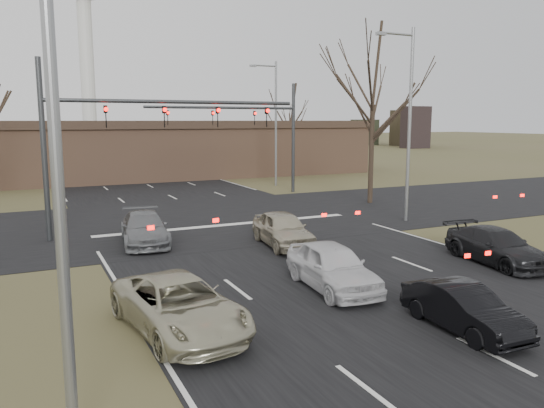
{
  "coord_description": "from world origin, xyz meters",
  "views": [
    {
      "loc": [
        -9.47,
        -12.1,
        5.33
      ],
      "look_at": [
        -0.41,
        6.91,
        2.0
      ],
      "focal_mm": 35.0,
      "sensor_mm": 36.0,
      "label": 1
    }
  ],
  "objects_px": {
    "streetlight_right_far": "(274,117)",
    "car_grey_ahead": "(144,228)",
    "car_silver_ahead": "(283,229)",
    "building": "(154,149)",
    "car_silver_suv": "(179,305)",
    "mast_arm_far": "(259,125)",
    "car_white_sedan": "(332,266)",
    "streetlight_right_near": "(407,115)",
    "car_charcoal_sedan": "(497,246)",
    "mast_arm_near": "(120,126)",
    "streetlight_left": "(66,102)",
    "car_black_hatch": "(463,308)"
  },
  "relations": [
    {
      "from": "car_silver_suv",
      "to": "streetlight_right_far",
      "type": "bearing_deg",
      "value": 52.14
    },
    {
      "from": "streetlight_left",
      "to": "streetlight_right_near",
      "type": "distance_m",
      "value": 22.52
    },
    {
      "from": "building",
      "to": "car_silver_ahead",
      "type": "xyz_separation_m",
      "value": [
        -1.5,
        -30.25,
        -1.93
      ]
    },
    {
      "from": "streetlight_right_far",
      "to": "car_grey_ahead",
      "type": "relative_size",
      "value": 2.13
    },
    {
      "from": "mast_arm_near",
      "to": "streetlight_left",
      "type": "height_order",
      "value": "streetlight_left"
    },
    {
      "from": "building",
      "to": "mast_arm_far",
      "type": "distance_m",
      "value": 15.75
    },
    {
      "from": "streetlight_right_near",
      "to": "car_charcoal_sedan",
      "type": "xyz_separation_m",
      "value": [
        -2.32,
        -8.22,
        -4.93
      ]
    },
    {
      "from": "mast_arm_far",
      "to": "car_silver_ahead",
      "type": "relative_size",
      "value": 2.58
    },
    {
      "from": "car_silver_suv",
      "to": "car_grey_ahead",
      "type": "bearing_deg",
      "value": 75.05
    },
    {
      "from": "mast_arm_far",
      "to": "streetlight_right_far",
      "type": "xyz_separation_m",
      "value": [
        3.14,
        4.0,
        0.57
      ]
    },
    {
      "from": "building",
      "to": "mast_arm_far",
      "type": "relative_size",
      "value": 3.81
    },
    {
      "from": "streetlight_right_near",
      "to": "car_silver_suv",
      "type": "relative_size",
      "value": 2.02
    },
    {
      "from": "building",
      "to": "mast_arm_far",
      "type": "xyz_separation_m",
      "value": [
        4.18,
        -15.0,
        2.35
      ]
    },
    {
      "from": "mast_arm_near",
      "to": "car_white_sedan",
      "type": "height_order",
      "value": "mast_arm_near"
    },
    {
      "from": "mast_arm_far",
      "to": "car_grey_ahead",
      "type": "bearing_deg",
      "value": -131.75
    },
    {
      "from": "car_grey_ahead",
      "to": "car_silver_ahead",
      "type": "bearing_deg",
      "value": -22.08
    },
    {
      "from": "car_silver_suv",
      "to": "car_silver_ahead",
      "type": "distance_m",
      "value": 9.75
    },
    {
      "from": "streetlight_left",
      "to": "car_black_hatch",
      "type": "height_order",
      "value": "streetlight_left"
    },
    {
      "from": "mast_arm_far",
      "to": "car_charcoal_sedan",
      "type": "height_order",
      "value": "mast_arm_far"
    },
    {
      "from": "streetlight_right_far",
      "to": "car_charcoal_sedan",
      "type": "bearing_deg",
      "value": -96.38
    },
    {
      "from": "mast_arm_near",
      "to": "car_charcoal_sedan",
      "type": "bearing_deg",
      "value": -43.72
    },
    {
      "from": "car_silver_suv",
      "to": "car_silver_ahead",
      "type": "relative_size",
      "value": 1.15
    },
    {
      "from": "streetlight_right_far",
      "to": "car_grey_ahead",
      "type": "distance_m",
      "value": 22.07
    },
    {
      "from": "car_charcoal_sedan",
      "to": "car_silver_ahead",
      "type": "relative_size",
      "value": 1.04
    },
    {
      "from": "mast_arm_far",
      "to": "streetlight_left",
      "type": "bearing_deg",
      "value": -119.06
    },
    {
      "from": "car_black_hatch",
      "to": "car_silver_suv",
      "type": "bearing_deg",
      "value": 157.08
    },
    {
      "from": "streetlight_right_far",
      "to": "car_silver_ahead",
      "type": "xyz_separation_m",
      "value": [
        -8.82,
        -19.25,
        -4.85
      ]
    },
    {
      "from": "car_silver_suv",
      "to": "mast_arm_near",
      "type": "bearing_deg",
      "value": 78.48
    },
    {
      "from": "mast_arm_far",
      "to": "car_white_sedan",
      "type": "distance_m",
      "value": 22.68
    },
    {
      "from": "mast_arm_far",
      "to": "car_silver_ahead",
      "type": "bearing_deg",
      "value": -110.44
    },
    {
      "from": "streetlight_right_far",
      "to": "car_black_hatch",
      "type": "xyz_separation_m",
      "value": [
        -8.82,
        -29.53,
        -4.99
      ]
    },
    {
      "from": "streetlight_right_near",
      "to": "car_white_sedan",
      "type": "bearing_deg",
      "value": -139.36
    },
    {
      "from": "car_silver_suv",
      "to": "car_white_sedan",
      "type": "xyz_separation_m",
      "value": [
        5.36,
        1.29,
        0.05
      ]
    },
    {
      "from": "car_white_sedan",
      "to": "car_charcoal_sedan",
      "type": "bearing_deg",
      "value": 4.82
    },
    {
      "from": "mast_arm_far",
      "to": "car_grey_ahead",
      "type": "xyz_separation_m",
      "value": [
        -10.95,
        -12.27,
        -4.34
      ]
    },
    {
      "from": "car_silver_ahead",
      "to": "building",
      "type": "bearing_deg",
      "value": 93.53
    },
    {
      "from": "streetlight_left",
      "to": "car_black_hatch",
      "type": "distance_m",
      "value": 10.68
    },
    {
      "from": "streetlight_right_near",
      "to": "car_silver_suv",
      "type": "distance_m",
      "value": 18.31
    },
    {
      "from": "car_white_sedan",
      "to": "car_silver_ahead",
      "type": "bearing_deg",
      "value": 83.64
    },
    {
      "from": "car_grey_ahead",
      "to": "car_black_hatch",
      "type": "bearing_deg",
      "value": -60.86
    },
    {
      "from": "mast_arm_near",
      "to": "mast_arm_far",
      "type": "xyz_separation_m",
      "value": [
        11.41,
        10.0,
        -0.06
      ]
    },
    {
      "from": "car_silver_suv",
      "to": "car_black_hatch",
      "type": "relative_size",
      "value": 1.37
    },
    {
      "from": "car_silver_suv",
      "to": "car_grey_ahead",
      "type": "xyz_separation_m",
      "value": [
        1.3,
        10.2,
        -0.01
      ]
    },
    {
      "from": "streetlight_right_far",
      "to": "car_silver_ahead",
      "type": "height_order",
      "value": "streetlight_right_far"
    },
    {
      "from": "building",
      "to": "car_white_sedan",
      "type": "xyz_separation_m",
      "value": [
        -2.71,
        -36.18,
        -1.93
      ]
    },
    {
      "from": "streetlight_right_near",
      "to": "car_charcoal_sedan",
      "type": "relative_size",
      "value": 2.22
    },
    {
      "from": "mast_arm_near",
      "to": "streetlight_right_near",
      "type": "distance_m",
      "value": 14.38
    },
    {
      "from": "streetlight_right_far",
      "to": "car_silver_suv",
      "type": "bearing_deg",
      "value": -120.17
    },
    {
      "from": "streetlight_right_far",
      "to": "car_silver_suv",
      "type": "height_order",
      "value": "streetlight_right_far"
    },
    {
      "from": "building",
      "to": "car_charcoal_sedan",
      "type": "bearing_deg",
      "value": -82.92
    }
  ]
}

